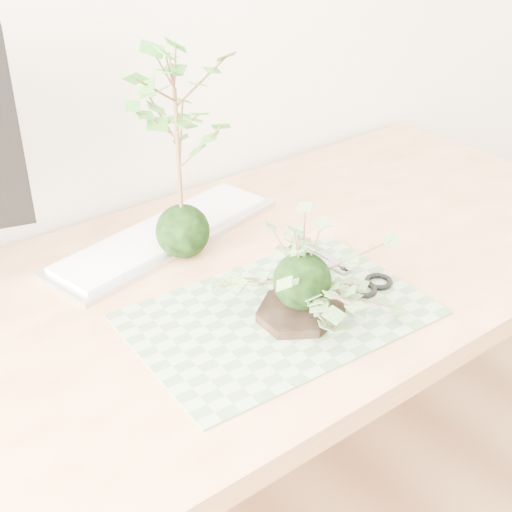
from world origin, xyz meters
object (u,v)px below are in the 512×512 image
keyboard (165,235)px  ivy_kokedama (303,257)px  maple_kokedama (175,103)px  desk (237,323)px

keyboard → ivy_kokedama: bearing=-95.3°
ivy_kokedama → keyboard: size_ratio=0.53×
maple_kokedama → keyboard: (0.00, 0.07, -0.27)m
maple_kokedama → ivy_kokedama: bearing=-81.1°
ivy_kokedama → maple_kokedama: maple_kokedama is taller
ivy_kokedama → desk: bearing=98.1°
desk → keyboard: keyboard is taller
keyboard → maple_kokedama: bearing=-104.2°
desk → keyboard: size_ratio=3.21×
desk → ivy_kokedama: size_ratio=6.06×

